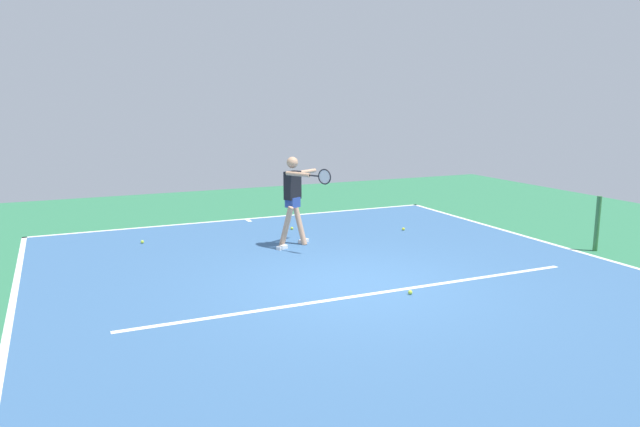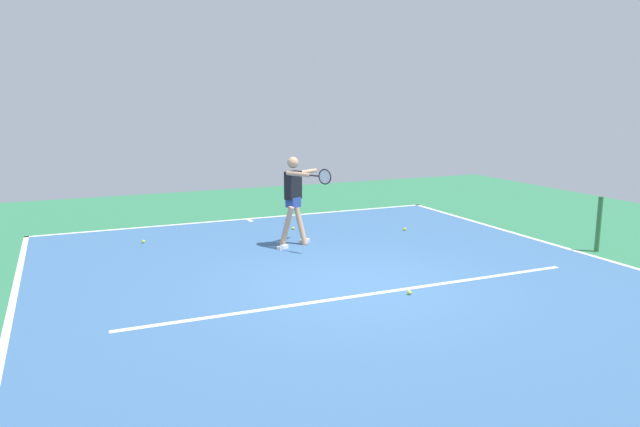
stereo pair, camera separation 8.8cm
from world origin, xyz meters
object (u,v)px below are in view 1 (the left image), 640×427
(tennis_ball_by_sideline, at_px, (142,242))
(tennis_ball_far_corner, at_px, (403,229))
(tennis_player, at_px, (294,195))
(tennis_ball_near_service_line, at_px, (410,292))
(tennis_ball_near_player, at_px, (292,228))
(net_post, at_px, (597,224))

(tennis_ball_by_sideline, xyz_separation_m, tennis_ball_far_corner, (-5.50, 1.11, 0.00))
(tennis_player, distance_m, tennis_ball_near_service_line, 3.68)
(tennis_ball_near_player, height_order, tennis_ball_near_service_line, same)
(tennis_ball_by_sideline, bearing_deg, net_post, 152.12)
(tennis_ball_near_player, height_order, tennis_ball_by_sideline, same)
(net_post, bearing_deg, tennis_ball_near_service_line, 9.54)
(net_post, height_order, tennis_ball_far_corner, net_post)
(tennis_player, bearing_deg, tennis_ball_far_corner, 158.28)
(tennis_ball_near_player, bearing_deg, tennis_ball_far_corner, 154.27)
(net_post, height_order, tennis_ball_by_sideline, net_post)
(tennis_ball_by_sideline, bearing_deg, tennis_player, 151.93)
(tennis_ball_by_sideline, distance_m, tennis_ball_near_service_line, 5.93)
(tennis_ball_near_service_line, bearing_deg, net_post, -170.46)
(tennis_player, height_order, tennis_ball_by_sideline, tennis_player)
(tennis_player, distance_m, tennis_ball_far_corner, 2.95)
(net_post, distance_m, tennis_ball_near_service_line, 4.79)
(tennis_ball_near_service_line, bearing_deg, tennis_ball_near_player, -90.44)
(tennis_player, bearing_deg, tennis_ball_near_player, -138.44)
(tennis_ball_near_service_line, bearing_deg, tennis_ball_by_sideline, -57.13)
(tennis_player, relative_size, tennis_ball_far_corner, 27.25)
(tennis_ball_near_service_line, distance_m, tennis_ball_far_corner, 4.49)
(tennis_player, xyz_separation_m, tennis_ball_far_corner, (-2.76, -0.35, -1.00))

